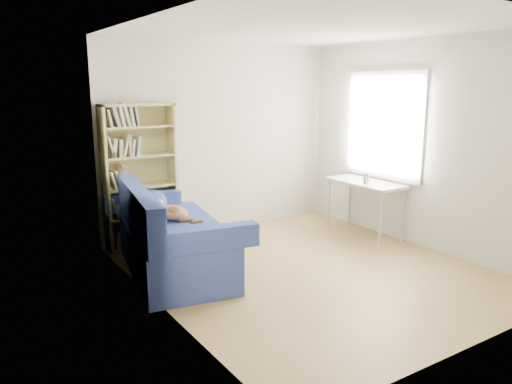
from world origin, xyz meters
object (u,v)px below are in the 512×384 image
at_px(sofa, 168,238).
at_px(desk, 365,187).
at_px(pen_cup, 366,179).
at_px(bookshelf, 140,182).

xyz_separation_m(sofa, desk, (2.78, -0.21, 0.30)).
bearing_deg(desk, sofa, 175.60).
height_order(sofa, pen_cup, sofa).
bearing_deg(pen_cup, desk, 47.90).
bearing_deg(pen_cup, bookshelf, 153.70).
height_order(bookshelf, pen_cup, bookshelf).
distance_m(sofa, pen_cup, 2.73).
distance_m(bookshelf, pen_cup, 2.93).
xyz_separation_m(bookshelf, pen_cup, (2.63, -1.30, -0.03)).
xyz_separation_m(bookshelf, desk, (2.73, -1.18, -0.17)).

